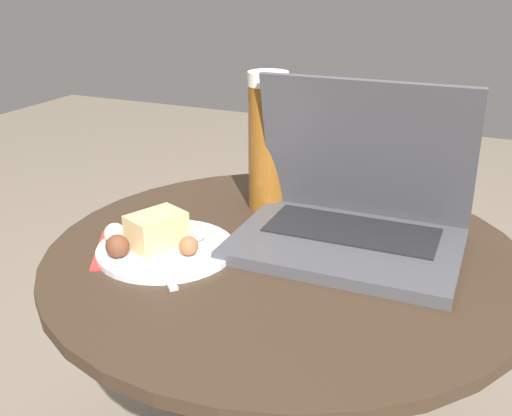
# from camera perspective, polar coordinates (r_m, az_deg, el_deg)

# --- Properties ---
(table) EXTENTS (0.72, 0.72, 0.56)m
(table) POSITION_cam_1_polar(r_m,az_deg,el_deg) (0.99, 2.57, -12.73)
(table) COLOR #515156
(table) RESTS_ON ground_plane
(napkin) EXTENTS (0.23, 0.20, 0.00)m
(napkin) POSITION_cam_1_polar(r_m,az_deg,el_deg) (0.92, -9.22, -3.74)
(napkin) COLOR #B7332D
(napkin) RESTS_ON table
(laptop) EXTENTS (0.34, 0.24, 0.25)m
(laptop) POSITION_cam_1_polar(r_m,az_deg,el_deg) (0.92, 9.17, -0.40)
(laptop) COLOR #47474C
(laptop) RESTS_ON table
(beer_glass) EXTENTS (0.07, 0.07, 0.24)m
(beer_glass) POSITION_cam_1_polar(r_m,az_deg,el_deg) (1.03, 1.12, 6.35)
(beer_glass) COLOR brown
(beer_glass) RESTS_ON table
(snack_plate) EXTENTS (0.21, 0.21, 0.06)m
(snack_plate) POSITION_cam_1_polar(r_m,az_deg,el_deg) (0.90, -9.14, -3.17)
(snack_plate) COLOR silver
(snack_plate) RESTS_ON table
(fork) EXTENTS (0.15, 0.14, 0.00)m
(fork) POSITION_cam_1_polar(r_m,az_deg,el_deg) (0.89, -9.65, -4.49)
(fork) COLOR #B2B2B7
(fork) RESTS_ON table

